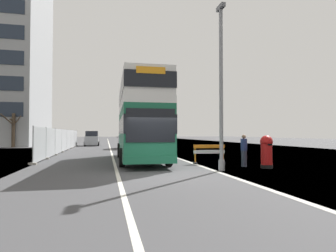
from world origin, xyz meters
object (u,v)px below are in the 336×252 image
at_px(car_oncoming_near, 127,139).
at_px(pedestrian_at_kerb, 244,150).
at_px(car_receding_mid, 92,139).
at_px(roadworks_barrier, 209,152).
at_px(lamppost_foreground, 221,92).
at_px(double_decker_bus, 140,119).
at_px(red_pillar_postbox, 267,150).

xyz_separation_m(car_oncoming_near, pedestrian_at_kerb, (4.77, -18.92, -0.25)).
distance_m(car_receding_mid, pedestrian_at_kerb, 28.98).
bearing_deg(roadworks_barrier, pedestrian_at_kerb, -54.44).
relative_size(lamppost_foreground, roadworks_barrier, 4.22).
xyz_separation_m(lamppost_foreground, car_receding_mid, (-7.31, 28.78, -2.74)).
relative_size(double_decker_bus, red_pillar_postbox, 6.27).
relative_size(red_pillar_postbox, car_receding_mid, 0.43).
bearing_deg(double_decker_bus, red_pillar_postbox, -41.42).
height_order(car_oncoming_near, pedestrian_at_kerb, car_oncoming_near).
relative_size(roadworks_barrier, car_receding_mid, 0.49).
distance_m(roadworks_barrier, car_oncoming_near, 17.50).
distance_m(red_pillar_postbox, car_receding_mid, 30.06).
relative_size(lamppost_foreground, car_receding_mid, 2.07).
bearing_deg(pedestrian_at_kerb, roadworks_barrier, 125.56).
bearing_deg(double_decker_bus, lamppost_foreground, -60.15).
bearing_deg(car_oncoming_near, lamppost_foreground, -81.74).
distance_m(roadworks_barrier, car_receding_mid, 26.90).
height_order(double_decker_bus, lamppost_foreground, lamppost_foreground).
bearing_deg(roadworks_barrier, red_pillar_postbox, -52.01).
xyz_separation_m(double_decker_bus, car_receding_mid, (-4.12, 23.23, -1.69)).
bearing_deg(double_decker_bus, pedestrian_at_kerb, -40.34).
bearing_deg(car_oncoming_near, pedestrian_at_kerb, -75.84).
distance_m(double_decker_bus, car_oncoming_near, 14.74).
bearing_deg(red_pillar_postbox, lamppost_foreground, -171.08).
bearing_deg(pedestrian_at_kerb, double_decker_bus, 139.66).
distance_m(double_decker_bus, red_pillar_postbox, 7.96).
bearing_deg(pedestrian_at_kerb, red_pillar_postbox, -47.48).
bearing_deg(car_receding_mid, pedestrian_at_kerb, -71.61).
xyz_separation_m(double_decker_bus, pedestrian_at_kerb, (5.02, -4.27, -1.82)).
xyz_separation_m(red_pillar_postbox, roadworks_barrier, (-2.07, 2.65, -0.21)).
relative_size(car_receding_mid, pedestrian_at_kerb, 2.25).
bearing_deg(lamppost_foreground, pedestrian_at_kerb, 34.82).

